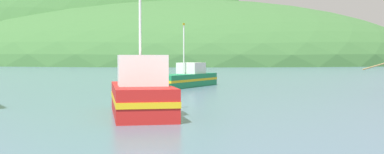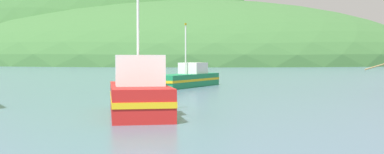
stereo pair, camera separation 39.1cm
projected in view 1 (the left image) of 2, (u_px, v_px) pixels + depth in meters
The scene contains 4 objects.
hill_mid_right at pixel (104, 64), 237.87m from camera, with size 151.60×121.28×107.05m, color #386633.
hill_far_left at pixel (173, 64), 230.08m from camera, with size 215.05×172.04×56.02m, color #386633.
fishing_boat_green at pixel (185, 79), 45.55m from camera, with size 4.50×9.85×5.77m.
fishing_boat_red at pixel (141, 95), 22.84m from camera, with size 5.24×7.79×6.80m.
Camera 1 is at (8.93, 3.15, 2.58)m, focal length 46.96 mm.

